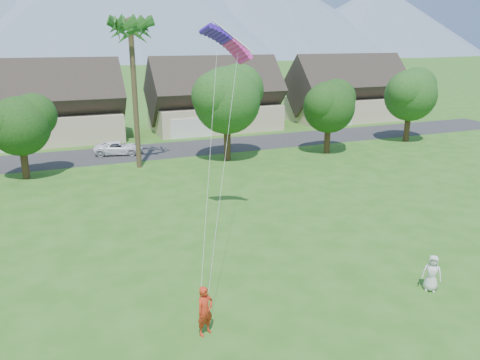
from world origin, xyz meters
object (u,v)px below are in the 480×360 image
parafoil_kite (228,41)px  watcher (432,273)px  kite_flyer (205,311)px  parked_car (119,148)px

parafoil_kite → watcher: bearing=-61.0°
kite_flyer → parafoil_kite: parafoil_kite is taller
watcher → kite_flyer: bearing=-140.6°
kite_flyer → parafoil_kite: 14.12m
parked_car → parafoil_kite: parafoil_kite is taller
parafoil_kite → parked_car: bearing=98.0°
watcher → parked_car: bearing=149.6°
watcher → parafoil_kite: parafoil_kite is taller
parked_car → parafoil_kite: bearing=-157.6°
watcher → parafoil_kite: 15.13m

